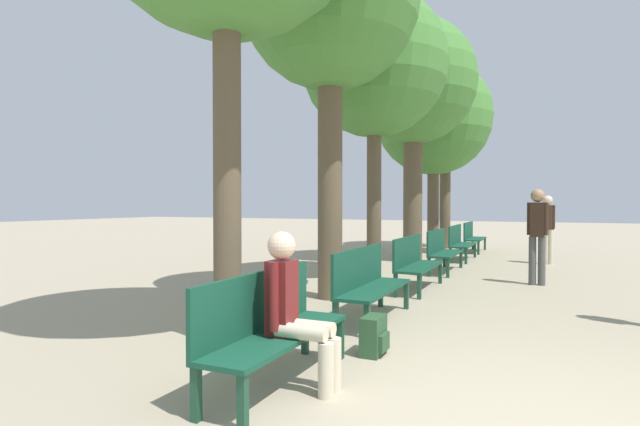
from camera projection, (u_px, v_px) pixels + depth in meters
name	position (u px, v px, depth m)	size (l,w,h in m)	color
ground_plane	(513.00, 425.00, 3.35)	(80.00, 80.00, 0.00)	tan
bench_row_0	(270.00, 321.00, 4.12)	(0.47, 1.78, 0.92)	#144733
bench_row_1	(367.00, 280.00, 6.37)	(0.47, 1.78, 0.92)	#144733
bench_row_2	(414.00, 260.00, 8.62)	(0.47, 1.78, 0.92)	#144733
bench_row_3	(441.00, 248.00, 10.86)	(0.47, 1.78, 0.92)	#144733
bench_row_4	(459.00, 241.00, 13.11)	(0.47, 1.78, 0.92)	#144733
bench_row_5	(472.00, 235.00, 15.36)	(0.47, 1.78, 0.92)	#144733
tree_row_1	(330.00, 4.00, 7.73)	(2.79, 2.79, 6.05)	brown
tree_row_2	(374.00, 65.00, 9.73)	(2.86, 2.86, 5.65)	brown
tree_row_3	(413.00, 84.00, 12.55)	(3.18, 3.18, 6.17)	brown
tree_row_4	(433.00, 118.00, 14.83)	(3.43, 3.43, 5.78)	brown
tree_row_5	(445.00, 115.00, 16.57)	(2.87, 2.87, 5.94)	brown
person_seated	(294.00, 306.00, 4.00)	(0.60, 0.34, 1.26)	beige
backpack	(374.00, 336.00, 4.90)	(0.22, 0.35, 0.38)	#284C2D
pedestrian_near	(547.00, 225.00, 12.23)	(0.34, 0.29, 1.69)	beige
pedestrian_mid	(537.00, 230.00, 9.08)	(0.36, 0.24, 1.75)	#4C4C4C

